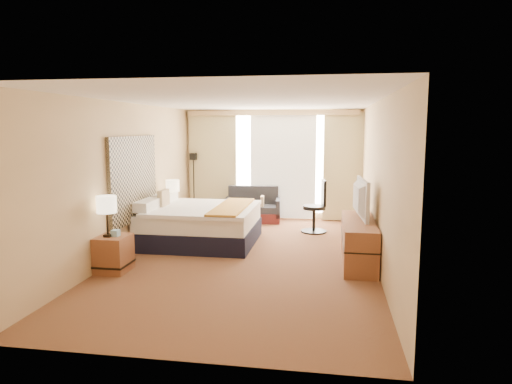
# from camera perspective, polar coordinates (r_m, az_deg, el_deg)

# --- Properties ---
(floor) EXTENTS (4.20, 7.00, 0.02)m
(floor) POSITION_cam_1_polar(r_m,az_deg,el_deg) (7.78, -1.14, -8.19)
(floor) COLOR #592519
(floor) RESTS_ON ground
(ceiling) EXTENTS (4.20, 7.00, 0.02)m
(ceiling) POSITION_cam_1_polar(r_m,az_deg,el_deg) (7.48, -1.19, 11.31)
(ceiling) COLOR white
(ceiling) RESTS_ON wall_back
(wall_back) EXTENTS (4.20, 0.02, 2.60)m
(wall_back) POSITION_cam_1_polar(r_m,az_deg,el_deg) (10.96, 2.13, 3.46)
(wall_back) COLOR #E4BF8B
(wall_back) RESTS_ON ground
(wall_front) EXTENTS (4.20, 0.02, 2.60)m
(wall_front) POSITION_cam_1_polar(r_m,az_deg,el_deg) (4.16, -9.86, -4.16)
(wall_front) COLOR #E4BF8B
(wall_front) RESTS_ON ground
(wall_left) EXTENTS (0.02, 7.00, 2.60)m
(wall_left) POSITION_cam_1_polar(r_m,az_deg,el_deg) (8.16, -15.84, 1.59)
(wall_left) COLOR #E4BF8B
(wall_left) RESTS_ON ground
(wall_right) EXTENTS (0.02, 7.00, 2.60)m
(wall_right) POSITION_cam_1_polar(r_m,az_deg,el_deg) (7.43, 14.97, 1.02)
(wall_right) COLOR #E4BF8B
(wall_right) RESTS_ON ground
(headboard) EXTENTS (0.06, 1.85, 1.50)m
(headboard) POSITION_cam_1_polar(r_m,az_deg,el_deg) (8.32, -15.01, 1.60)
(headboard) COLOR black
(headboard) RESTS_ON wall_left
(nightstand_left) EXTENTS (0.45, 0.52, 0.55)m
(nightstand_left) POSITION_cam_1_polar(r_m,az_deg,el_deg) (7.32, -17.37, -7.37)
(nightstand_left) COLOR brown
(nightstand_left) RESTS_ON floor
(nightstand_right) EXTENTS (0.45, 0.52, 0.55)m
(nightstand_right) POSITION_cam_1_polar(r_m,az_deg,el_deg) (9.55, -10.68, -3.57)
(nightstand_right) COLOR brown
(nightstand_right) RESTS_ON floor
(media_dresser) EXTENTS (0.50, 1.80, 0.70)m
(media_dresser) POSITION_cam_1_polar(r_m,az_deg,el_deg) (7.58, 12.67, -6.07)
(media_dresser) COLOR brown
(media_dresser) RESTS_ON floor
(window) EXTENTS (2.30, 0.02, 2.30)m
(window) POSITION_cam_1_polar(r_m,az_deg,el_deg) (10.90, 3.41, 3.53)
(window) COLOR white
(window) RESTS_ON wall_back
(curtains) EXTENTS (4.12, 0.19, 2.56)m
(curtains) POSITION_cam_1_polar(r_m,az_deg,el_deg) (10.84, 2.04, 3.98)
(curtains) COLOR beige
(curtains) RESTS_ON floor
(bed) EXTENTS (2.07, 1.89, 1.00)m
(bed) POSITION_cam_1_polar(r_m,az_deg,el_deg) (8.73, -7.02, -3.96)
(bed) COLOR black
(bed) RESTS_ON floor
(loveseat) EXTENTS (1.34, 0.81, 0.80)m
(loveseat) POSITION_cam_1_polar(r_m,az_deg,el_deg) (10.70, -0.40, -2.24)
(loveseat) COLOR #561A18
(loveseat) RESTS_ON floor
(floor_lamp) EXTENTS (0.20, 0.20, 1.57)m
(floor_lamp) POSITION_cam_1_polar(r_m,az_deg,el_deg) (11.13, -7.81, 2.47)
(floor_lamp) COLOR black
(floor_lamp) RESTS_ON floor
(desk_chair) EXTENTS (0.54, 0.54, 1.10)m
(desk_chair) POSITION_cam_1_polar(r_m,az_deg,el_deg) (9.60, 7.62, -2.12)
(desk_chair) COLOR black
(desk_chair) RESTS_ON floor
(lamp_left) EXTENTS (0.29, 0.29, 0.62)m
(lamp_left) POSITION_cam_1_polar(r_m,az_deg,el_deg) (7.13, -18.18, -1.59)
(lamp_left) COLOR black
(lamp_left) RESTS_ON nightstand_left
(lamp_right) EXTENTS (0.27, 0.27, 0.57)m
(lamp_right) POSITION_cam_1_polar(r_m,az_deg,el_deg) (9.47, -10.39, 0.72)
(lamp_right) COLOR black
(lamp_right) RESTS_ON nightstand_right
(tissue_box) EXTENTS (0.12, 0.12, 0.10)m
(tissue_box) POSITION_cam_1_polar(r_m,az_deg,el_deg) (7.21, -17.16, -4.93)
(tissue_box) COLOR #81AEC7
(tissue_box) RESTS_ON nightstand_left
(telephone) EXTENTS (0.20, 0.18, 0.06)m
(telephone) POSITION_cam_1_polar(r_m,az_deg,el_deg) (9.30, -10.31, -1.95)
(telephone) COLOR black
(telephone) RESTS_ON nightstand_right
(television) EXTENTS (0.23, 1.12, 0.64)m
(television) POSITION_cam_1_polar(r_m,az_deg,el_deg) (7.68, 12.35, -0.78)
(television) COLOR black
(television) RESTS_ON media_dresser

